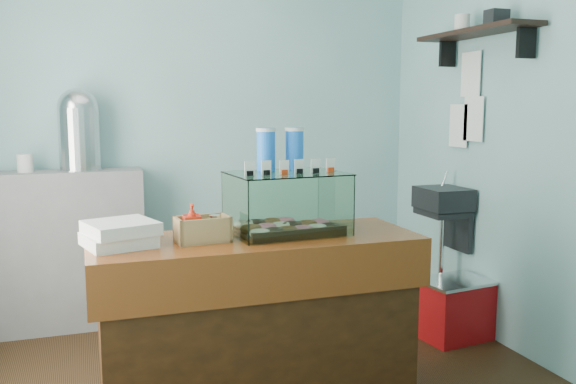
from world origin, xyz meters
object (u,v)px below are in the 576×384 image
object	(u,v)px
counter	(257,324)
red_cooler	(454,309)
display_case	(285,200)
coffee_urn	(79,127)

from	to	relation	value
counter	red_cooler	bearing A→B (deg)	19.20
display_case	coffee_urn	distance (m)	1.83
coffee_urn	display_case	bearing A→B (deg)	-57.27
display_case	red_cooler	size ratio (longest dim) A/B	1.19
display_case	coffee_urn	xyz separation A→B (m)	(-0.97, 1.51, 0.33)
counter	display_case	bearing A→B (deg)	24.33
coffee_urn	red_cooler	distance (m)	2.81
counter	red_cooler	xyz separation A→B (m)	(1.51, 0.53, -0.26)
coffee_urn	red_cooler	world-z (taller)	coffee_urn
coffee_urn	red_cooler	size ratio (longest dim) A/B	1.12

